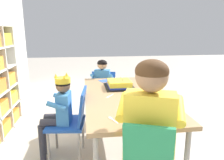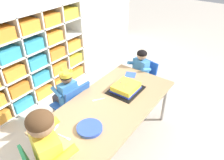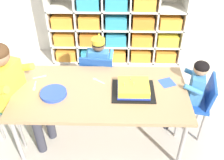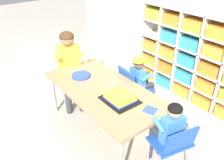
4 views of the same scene
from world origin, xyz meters
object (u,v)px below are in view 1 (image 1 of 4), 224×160
Objects in this scene: classroom_chair_guest_side at (103,89)px; fork_near_child_seat at (110,96)px; adult_helper_seated at (150,121)px; paper_plate_stack at (141,107)px; activity_table at (124,99)px; fork_beside_plate_stack at (133,120)px; fork_near_cake_tray at (113,120)px; classroom_chair_blue at (73,119)px; birthday_cake_on_tray at (120,84)px; child_with_crown at (59,107)px; guest_at_table_side at (102,82)px.

classroom_chair_guest_side reaches higher than fork_near_child_seat.
paper_plate_stack is at bearing -76.08° from adult_helper_seated.
fork_near_child_seat is (-0.03, 0.15, 0.04)m from activity_table.
adult_helper_seated is at bearing -72.33° from classroom_chair_guest_side.
fork_near_cake_tray is at bearing -14.30° from fork_beside_plate_stack.
fork_beside_plate_stack is at bearing -74.52° from classroom_chair_guest_side.
fork_near_cake_tray is at bearing -79.82° from classroom_chair_guest_side.
activity_table is 2.26× the size of classroom_chair_blue.
activity_table is 0.60m from fork_beside_plate_stack.
classroom_chair_guest_side is 0.70m from birthday_cake_on_tray.
birthday_cake_on_tray is 1.63× the size of paper_plate_stack.
fork_near_cake_tray is (-0.53, -0.43, 0.08)m from child_with_crown.
child_with_crown reaches higher than activity_table.
classroom_chair_blue is 0.82× the size of child_with_crown.
birthday_cake_on_tray is (0.34, -0.63, 0.11)m from child_with_crown.
fork_beside_plate_stack is 0.14m from fork_near_cake_tray.
activity_table is 12.51× the size of fork_near_cake_tray.
paper_plate_stack is 0.31m from fork_near_cake_tray.
fork_near_cake_tray is at bearing 125.04° from paper_plate_stack.
fork_beside_plate_stack is at bearing 61.11° from fork_near_cake_tray.
classroom_chair_guest_side is 1.69× the size of birthday_cake_on_tray.
birthday_cake_on_tray is at bearing -61.93° from guest_at_table_side.
fork_near_child_seat is at bearing -87.39° from fork_beside_plate_stack.
adult_helper_seated reaches higher than guest_at_table_side.
birthday_cake_on_tray is at bearing 145.71° from fork_near_cake_tray.
fork_near_cake_tray is at bearing 167.33° from birthday_cake_on_tray.
classroom_chair_blue is at bearing 124.39° from birthday_cake_on_tray.
classroom_chair_blue is 0.64× the size of adult_helper_seated.
adult_helper_seated is (-0.70, -0.53, 0.26)m from classroom_chair_blue.
activity_table is 0.61m from fork_near_cake_tray.
fork_near_cake_tray reaches higher than activity_table.
activity_table is 0.95m from classroom_chair_guest_side.
fork_beside_plate_stack is at bearing 176.50° from birthday_cake_on_tray.
paper_plate_stack is at bearing -115.16° from fork_near_child_seat.
paper_plate_stack is at bearing -67.87° from guest_at_table_side.
child_with_crown is at bearing -105.47° from guest_at_table_side.
birthday_cake_on_tray is 3.05× the size of fork_near_cake_tray.
fork_beside_plate_stack and fork_near_cake_tray have the same top height.
fork_beside_plate_stack is (-0.19, 0.11, -0.01)m from paper_plate_stack.
fork_near_child_seat is (0.02, -0.47, 0.08)m from child_with_crown.
fork_near_child_seat is (0.57, 0.10, 0.00)m from fork_beside_plate_stack.
adult_helper_seated is at bearing 48.21° from child_with_crown.
birthday_cake_on_tray is at bearing -0.60° from activity_table.
child_with_crown reaches higher than classroom_chair_blue.
fork_near_cake_tray is (-0.18, 0.25, -0.01)m from paper_plate_stack.
adult_helper_seated is at bearing -71.28° from guest_at_table_side.
paper_plate_stack is 1.87× the size of fork_near_cake_tray.
activity_table is 6.69× the size of paper_plate_stack.
child_with_crown reaches higher than guest_at_table_side.
guest_at_table_side is at bearing 157.95° from child_with_crown.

